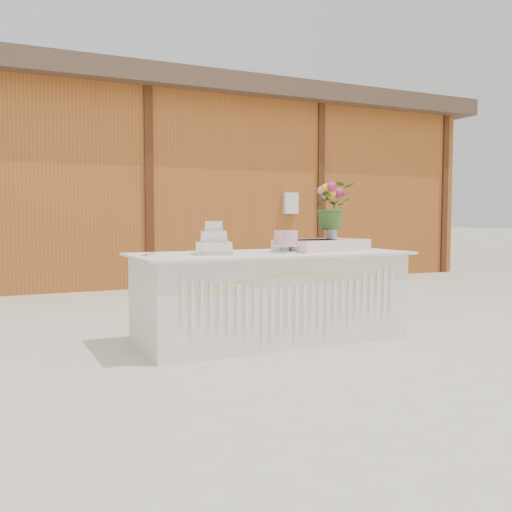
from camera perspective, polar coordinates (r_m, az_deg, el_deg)
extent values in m
plane|color=beige|center=(5.05, 1.49, -8.40)|extent=(80.00, 80.00, 0.00)
cube|color=#96511F|center=(10.64, -13.47, 6.14)|extent=(12.00, 4.00, 3.00)
cube|color=#473527|center=(10.83, -13.62, 14.89)|extent=(12.60, 4.60, 0.30)
cube|color=silver|center=(4.98, 1.50, -4.18)|extent=(2.28, 0.88, 0.75)
cube|color=silver|center=(4.94, 1.50, 0.24)|extent=(2.40, 1.00, 0.02)
cube|color=silver|center=(4.72, -4.26, 0.79)|extent=(0.37, 0.37, 0.10)
cube|color=#DAA989|center=(4.72, -4.26, 0.42)|extent=(0.39, 0.39, 0.02)
cube|color=silver|center=(4.71, -4.27, 1.94)|extent=(0.27, 0.27, 0.09)
cube|color=#DAA989|center=(4.71, -4.27, 1.63)|extent=(0.28, 0.28, 0.02)
cube|color=silver|center=(4.71, -4.27, 2.99)|extent=(0.17, 0.17, 0.08)
cube|color=#DAA989|center=(4.71, -4.27, 2.74)|extent=(0.19, 0.19, 0.02)
cylinder|color=silver|center=(4.93, 3.00, 0.43)|extent=(0.23, 0.23, 0.01)
cylinder|color=silver|center=(4.92, 3.00, 0.76)|extent=(0.07, 0.07, 0.04)
cylinder|color=silver|center=(4.92, 3.00, 1.07)|extent=(0.26, 0.26, 0.01)
cylinder|color=#DD9FAC|center=(4.92, 3.01, 1.84)|extent=(0.21, 0.21, 0.12)
cube|color=#F5C6C5|center=(5.24, 6.58, 1.10)|extent=(0.89, 0.63, 0.10)
cylinder|color=#A8A8AD|center=(5.34, 7.58, 2.44)|extent=(0.10, 0.10, 0.14)
imported|color=#385E25|center=(5.34, 7.61, 5.51)|extent=(0.40, 0.35, 0.43)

